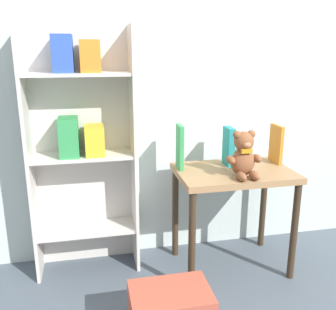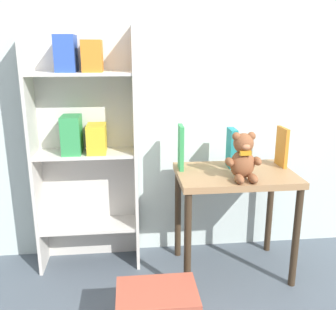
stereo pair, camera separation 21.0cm
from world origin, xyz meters
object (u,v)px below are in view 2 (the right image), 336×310
display_table (235,188)px  bookshelf_side (85,137)px  teddy_bear (243,158)px  book_standing_teal (232,148)px  book_standing_orange (282,147)px  book_standing_green (181,147)px

display_table → bookshelf_side: bearing=166.9°
teddy_bear → book_standing_teal: bearing=91.0°
display_table → book_standing_orange: book_standing_orange is taller
book_standing_green → teddy_bear: bearing=-33.0°
bookshelf_side → book_standing_teal: (0.85, -0.10, -0.06)m
book_standing_teal → book_standing_green: bearing=-177.9°
bookshelf_side → book_standing_teal: bearing=-6.6°
teddy_bear → book_standing_orange: size_ratio=1.09×
bookshelf_side → book_standing_orange: bookshelf_side is taller
bookshelf_side → book_standing_orange: bearing=-5.5°
bookshelf_side → display_table: (0.85, -0.20, -0.28)m
bookshelf_side → book_standing_green: (0.55, -0.10, -0.05)m
teddy_bear → book_standing_green: bearing=145.6°
display_table → book_standing_green: (-0.30, 0.09, 0.23)m
display_table → teddy_bear: 0.24m
bookshelf_side → display_table: 0.92m
book_standing_teal → book_standing_orange: bearing=-1.3°
teddy_bear → display_table: bearing=91.8°
teddy_bear → bookshelf_side: bearing=159.9°
display_table → book_standing_teal: book_standing_teal is taller
book_standing_teal → book_standing_orange: (0.30, -0.01, 0.00)m
display_table → book_standing_teal: size_ratio=2.89×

